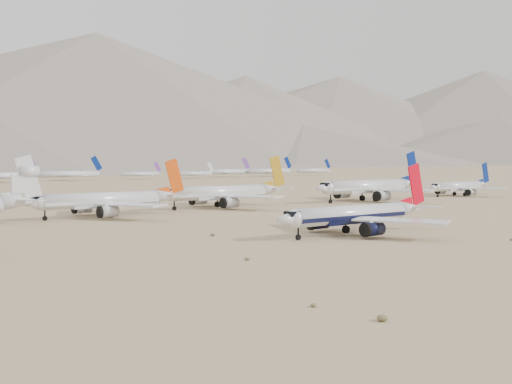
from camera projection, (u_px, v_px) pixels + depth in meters
ground at (366, 232)px, 138.95m from camera, size 7000.00×7000.00×0.00m
main_airliner at (357, 215)px, 134.69m from camera, size 42.12×41.14×14.86m
row2_navy_widebody at (370, 187)px, 238.92m from camera, size 53.06×51.89×18.88m
row2_gold_tail at (224, 193)px, 207.05m from camera, size 47.77×46.72×17.01m
row2_orange_tail at (108, 200)px, 174.41m from camera, size 44.71×43.74×15.95m
row2_blue_far at (460, 186)px, 272.31m from camera, size 40.22×39.33×14.29m
distant_storage_row at (42, 175)px, 441.51m from camera, size 624.75×62.35×15.67m
foothills at (136, 134)px, 1322.58m from camera, size 4637.50×1395.00×155.00m
desert_scrub at (455, 256)px, 102.48m from camera, size 261.14×121.67×0.64m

